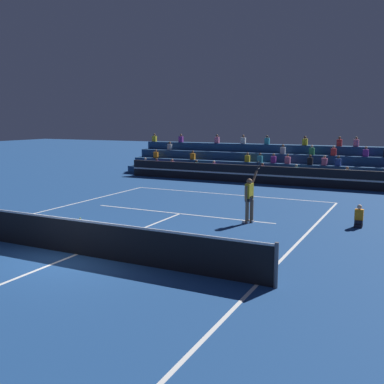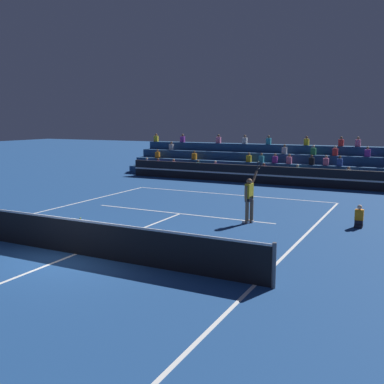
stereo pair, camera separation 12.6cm
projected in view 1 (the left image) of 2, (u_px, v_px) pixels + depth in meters
name	position (u px, v px, depth m)	size (l,w,h in m)	color
ground_plane	(77.00, 254.00, 13.13)	(120.00, 120.00, 0.00)	navy
court_lines	(77.00, 254.00, 13.13)	(11.10, 23.90, 0.01)	white
tennis_net	(76.00, 236.00, 13.05)	(12.00, 0.10, 1.10)	slate
sponsor_banner_wall	(257.00, 175.00, 27.70)	(18.00, 0.26, 1.10)	black
bleacher_stand	(272.00, 165.00, 30.45)	(20.32, 3.80, 2.83)	navy
ball_kid_courtside	(359.00, 218.00, 16.41)	(0.30, 0.36, 0.84)	black
tennis_player	(250.00, 197.00, 17.02)	(0.38, 1.26, 2.36)	brown
tennis_ball	(80.00, 219.00, 17.74)	(0.07, 0.07, 0.07)	#C6DB33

